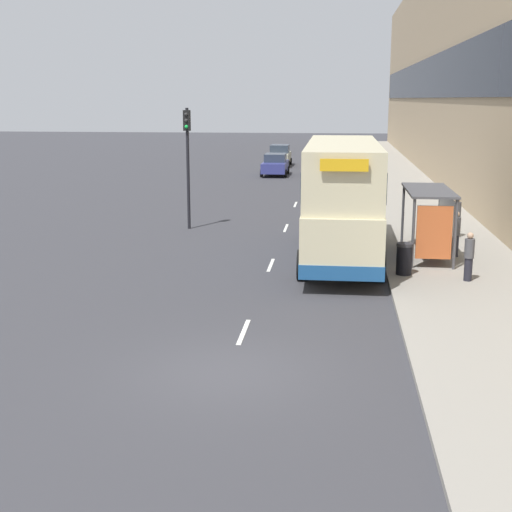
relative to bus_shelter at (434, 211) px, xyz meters
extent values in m
plane|color=#38383D|center=(-5.77, -11.43, -1.88)|extent=(220.00, 220.00, 0.00)
cube|color=gray|center=(0.73, 27.07, -1.81)|extent=(5.00, 93.00, 0.14)
cube|color=tan|center=(4.73, 27.07, 6.30)|extent=(3.00, 93.00, 16.36)
cube|color=black|center=(3.19, 27.07, 5.49)|extent=(0.12, 89.28, 2.94)
cube|color=silver|center=(-5.77, -8.68, -1.87)|extent=(0.12, 2.00, 0.01)
cube|color=silver|center=(-5.77, -1.17, -1.87)|extent=(0.12, 2.00, 0.01)
cube|color=silver|center=(-5.77, 6.34, -1.87)|extent=(0.12, 2.00, 0.01)
cube|color=silver|center=(-5.77, 13.85, -1.87)|extent=(0.12, 2.00, 0.01)
cube|color=silver|center=(-5.77, 21.35, -1.87)|extent=(0.12, 2.00, 0.01)
cube|color=silver|center=(-5.77, 28.86, -1.87)|extent=(0.12, 2.00, 0.01)
cube|color=silver|center=(-5.77, 36.37, -1.87)|extent=(0.12, 2.00, 0.01)
cube|color=silver|center=(-5.77, 43.88, -1.87)|extent=(0.12, 2.00, 0.01)
cube|color=silver|center=(-5.77, 51.39, -1.87)|extent=(0.12, 2.00, 0.01)
cube|color=#4C4C51|center=(-0.17, 0.35, 0.70)|extent=(1.60, 4.20, 0.08)
cylinder|color=#4C4C51|center=(-0.87, -1.65, -0.54)|extent=(0.10, 0.10, 2.40)
cylinder|color=#4C4C51|center=(-0.87, 2.35, -0.54)|extent=(0.10, 0.10, 2.40)
cylinder|color=#4C4C51|center=(0.53, -1.65, -0.54)|extent=(0.10, 0.10, 2.40)
cylinder|color=#4C4C51|center=(0.53, 2.35, -0.54)|extent=(0.10, 0.10, 2.40)
cube|color=#99A8B2|center=(0.50, 0.35, -0.42)|extent=(0.04, 3.68, 1.92)
cube|color=#D86633|center=(-0.17, -1.59, -0.49)|extent=(1.19, 0.10, 1.82)
cube|color=maroon|center=(0.07, 0.35, -1.29)|extent=(0.36, 2.80, 0.08)
cube|color=beige|center=(-3.30, 0.06, -0.45)|extent=(2.55, 10.26, 1.85)
cube|color=beige|center=(-3.30, 0.06, 1.45)|extent=(2.50, 9.95, 1.95)
cube|color=#1E518C|center=(-3.30, 0.06, -1.15)|extent=(2.58, 10.31, 0.45)
cube|color=#2D3847|center=(-3.30, 0.06, -0.08)|extent=(2.58, 9.65, 0.81)
cube|color=#2D3847|center=(-3.30, 0.06, 1.35)|extent=(2.55, 9.65, 0.94)
cube|color=yellow|center=(-3.30, -5.05, 2.07)|extent=(1.40, 0.08, 0.36)
cylinder|color=black|center=(-4.57, 3.55, -1.38)|extent=(0.30, 1.00, 1.00)
cylinder|color=black|center=(-2.02, 3.55, -1.38)|extent=(0.30, 1.00, 1.00)
cylinder|color=black|center=(-4.57, -3.12, -1.38)|extent=(0.30, 1.00, 1.00)
cylinder|color=black|center=(-2.02, -3.12, -1.38)|extent=(0.30, 1.00, 1.00)
cube|color=#B7B799|center=(-8.56, 37.10, -1.15)|extent=(1.80, 4.59, 0.85)
cube|color=#2D3847|center=(-8.56, 37.33, -0.38)|extent=(1.58, 2.21, 0.70)
cylinder|color=black|center=(-7.66, 35.68, -1.58)|extent=(0.20, 0.60, 0.60)
cylinder|color=black|center=(-9.46, 35.68, -1.58)|extent=(0.20, 0.60, 0.60)
cylinder|color=black|center=(-7.66, 38.52, -1.58)|extent=(0.20, 0.60, 0.60)
cylinder|color=black|center=(-9.46, 38.52, -1.58)|extent=(0.20, 0.60, 0.60)
cube|color=black|center=(-2.58, 50.55, -1.18)|extent=(1.71, 4.22, 0.80)
cube|color=#2D3847|center=(-2.58, 50.34, -0.45)|extent=(1.51, 2.02, 0.65)
cylinder|color=black|center=(-3.44, 51.86, -1.58)|extent=(0.20, 0.60, 0.60)
cylinder|color=black|center=(-1.73, 51.86, -1.58)|extent=(0.20, 0.60, 0.60)
cylinder|color=black|center=(-3.44, 49.24, -1.58)|extent=(0.20, 0.60, 0.60)
cylinder|color=black|center=(-1.73, 49.24, -1.58)|extent=(0.20, 0.60, 0.60)
cube|color=navy|center=(-8.26, 29.16, -1.20)|extent=(1.82, 4.37, 0.75)
cube|color=#2D3847|center=(-8.26, 29.38, -0.52)|extent=(1.60, 2.10, 0.61)
cylinder|color=black|center=(-7.35, 27.80, -1.58)|extent=(0.20, 0.60, 0.60)
cylinder|color=black|center=(-9.17, 27.80, -1.58)|extent=(0.20, 0.60, 0.60)
cylinder|color=black|center=(-7.35, 30.52, -1.58)|extent=(0.20, 0.60, 0.60)
cylinder|color=black|center=(-9.17, 30.52, -1.58)|extent=(0.20, 0.60, 0.60)
cylinder|color=#23232D|center=(0.73, -3.21, -1.36)|extent=(0.26, 0.26, 0.75)
cylinder|color=#4C4C51|center=(0.73, -3.21, -0.68)|extent=(0.31, 0.31, 0.62)
sphere|color=tan|center=(0.73, -3.21, -0.27)|extent=(0.20, 0.20, 0.20)
cylinder|color=#23232D|center=(0.87, 0.39, -1.33)|extent=(0.27, 0.27, 0.80)
cylinder|color=#4C4C51|center=(0.87, 0.39, -0.60)|extent=(0.34, 0.34, 0.67)
sphere|color=tan|center=(0.87, 0.39, -0.15)|extent=(0.22, 0.22, 0.22)
cylinder|color=#23232D|center=(1.50, 4.20, -1.33)|extent=(0.28, 0.28, 0.81)
cylinder|color=#4C4C51|center=(1.50, 4.20, -0.58)|extent=(0.34, 0.34, 0.68)
sphere|color=tan|center=(1.50, 4.20, -0.13)|extent=(0.22, 0.22, 0.22)
cylinder|color=black|center=(-1.22, -2.58, -1.26)|extent=(0.52, 0.52, 0.95)
cylinder|color=#2D2D33|center=(-1.22, -2.58, -0.74)|extent=(0.55, 0.55, 0.10)
cylinder|color=black|center=(-10.17, 5.73, 0.84)|extent=(0.14, 0.14, 5.43)
cube|color=black|center=(-10.17, 5.68, 3.00)|extent=(0.30, 0.24, 0.90)
sphere|color=#2D2D2D|center=(-10.17, 5.56, 3.27)|extent=(0.16, 0.16, 0.16)
sphere|color=#2D2D2D|center=(-10.17, 5.56, 3.00)|extent=(0.16, 0.16, 0.16)
sphere|color=#19D84C|center=(-10.17, 5.56, 2.73)|extent=(0.16, 0.16, 0.16)
camera|label=1|loc=(-3.50, -25.88, 3.96)|focal=50.00mm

